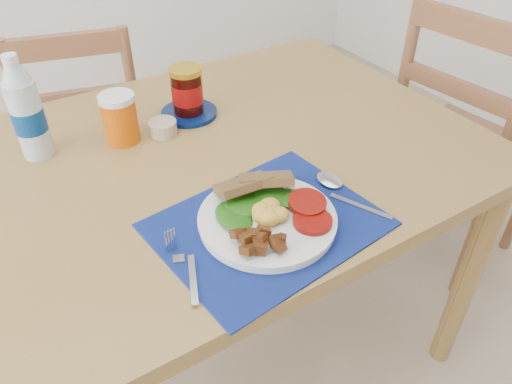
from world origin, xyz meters
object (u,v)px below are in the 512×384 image
at_px(breakfast_plate, 266,219).
at_px(jam_on_saucer, 187,95).
at_px(water_bottle, 27,113).
at_px(chair_far, 85,118).
at_px(juice_glass, 120,120).
at_px(chair_end, 466,120).

xyz_separation_m(breakfast_plate, jam_on_saucer, (0.07, 0.47, 0.04)).
bearing_deg(water_bottle, breakfast_plate, -58.14).
xyz_separation_m(chair_far, juice_glass, (-0.03, -0.54, 0.26)).
height_order(chair_far, water_bottle, chair_far).
relative_size(chair_end, juice_glass, 10.31).
xyz_separation_m(chair_end, juice_glass, (-1.05, 0.20, 0.23)).
height_order(chair_far, breakfast_plate, chair_far).
height_order(breakfast_plate, water_bottle, water_bottle).
bearing_deg(chair_end, chair_far, 47.15).
relative_size(water_bottle, jam_on_saucer, 1.66).
bearing_deg(water_bottle, chair_far, 66.86).
distance_m(water_bottle, jam_on_saucer, 0.37).
height_order(chair_far, juice_glass, chair_far).
bearing_deg(water_bottle, chair_end, -11.12).
xyz_separation_m(juice_glass, jam_on_saucer, (0.19, 0.03, 0.00)).
bearing_deg(jam_on_saucer, chair_end, -14.40).
bearing_deg(breakfast_plate, jam_on_saucer, 94.71).
xyz_separation_m(water_bottle, juice_glass, (0.18, -0.05, -0.05)).
relative_size(breakfast_plate, jam_on_saucer, 1.81).
bearing_deg(water_bottle, juice_glass, -14.24).
bearing_deg(juice_glass, chair_end, -10.57).
relative_size(chair_end, water_bottle, 4.80).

